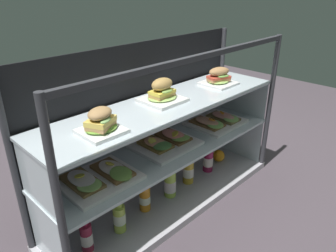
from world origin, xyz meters
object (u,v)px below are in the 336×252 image
at_px(open_sandwich_tray_right_of_center, 216,121).
at_px(juice_bottle_front_middle, 208,159).
at_px(plated_roll_sandwich_mid_left, 162,93).
at_px(juice_bottle_front_fourth, 145,197).
at_px(plated_roll_sandwich_near_left_corner, 219,78).
at_px(orange_fruit_beside_bottles, 219,156).
at_px(juice_bottle_tucked_behind, 188,168).
at_px(plated_roll_sandwich_left_of_center, 101,123).
at_px(juice_bottle_front_right_end, 86,236).
at_px(juice_bottle_back_left, 170,183).
at_px(open_sandwich_tray_center, 166,142).
at_px(open_sandwich_tray_mid_left, 99,178).
at_px(juice_bottle_front_second, 119,217).

bearing_deg(open_sandwich_tray_right_of_center, juice_bottle_front_middle, 173.23).
xyz_separation_m(plated_roll_sandwich_mid_left, juice_bottle_front_fourth, (-0.17, -0.03, -0.56)).
bearing_deg(plated_roll_sandwich_near_left_corner, orange_fruit_beside_bottles, 14.74).
bearing_deg(juice_bottle_tucked_behind, plated_roll_sandwich_left_of_center, -174.05).
bearing_deg(juice_bottle_front_right_end, plated_roll_sandwich_near_left_corner, 1.22).
relative_size(juice_bottle_back_left, juice_bottle_tucked_behind, 0.96).
bearing_deg(open_sandwich_tray_center, juice_bottle_back_left, -84.47).
bearing_deg(open_sandwich_tray_mid_left, orange_fruit_beside_bottles, 1.92).
bearing_deg(open_sandwich_tray_mid_left, plated_roll_sandwich_mid_left, 4.93).
distance_m(open_sandwich_tray_mid_left, juice_bottle_front_middle, 0.88).
distance_m(plated_roll_sandwich_left_of_center, juice_bottle_front_fourth, 0.62).
distance_m(plated_roll_sandwich_left_of_center, juice_bottle_front_second, 0.56).
bearing_deg(juice_bottle_back_left, plated_roll_sandwich_mid_left, 119.84).
xyz_separation_m(plated_roll_sandwich_mid_left, juice_bottle_front_middle, (0.40, -0.03, -0.55)).
xyz_separation_m(juice_bottle_front_right_end, juice_bottle_front_fourth, (0.39, 0.03, 0.00)).
relative_size(plated_roll_sandwich_near_left_corner, open_sandwich_tray_center, 0.55).
distance_m(open_sandwich_tray_right_of_center, juice_bottle_front_middle, 0.27).
bearing_deg(juice_bottle_front_right_end, juice_bottle_tucked_behind, 2.40).
bearing_deg(juice_bottle_tucked_behind, open_sandwich_tray_center, 176.09).
relative_size(plated_roll_sandwich_left_of_center, juice_bottle_front_fourth, 0.81).
bearing_deg(open_sandwich_tray_mid_left, open_sandwich_tray_right_of_center, 0.37).
relative_size(plated_roll_sandwich_mid_left, juice_bottle_front_middle, 0.97).
bearing_deg(plated_roll_sandwich_mid_left, orange_fruit_beside_bottles, -0.54).
distance_m(plated_roll_sandwich_left_of_center, open_sandwich_tray_center, 0.55).
bearing_deg(juice_bottle_back_left, juice_bottle_front_middle, 2.09).
xyz_separation_m(open_sandwich_tray_right_of_center, juice_bottle_front_second, (-0.82, -0.02, -0.26)).
bearing_deg(juice_bottle_back_left, juice_bottle_tucked_behind, 5.89).
bearing_deg(orange_fruit_beside_bottles, juice_bottle_front_middle, -172.05).
relative_size(open_sandwich_tray_right_of_center, juice_bottle_front_right_end, 1.63).
distance_m(juice_bottle_back_left, orange_fruit_beside_bottles, 0.53).
xyz_separation_m(plated_roll_sandwich_mid_left, orange_fruit_beside_bottles, (0.55, -0.01, -0.60)).
height_order(juice_bottle_back_left, juice_bottle_front_middle, juice_bottle_back_left).
bearing_deg(open_sandwich_tray_right_of_center, plated_roll_sandwich_near_left_corner, 169.68).
height_order(juice_bottle_front_second, juice_bottle_front_fourth, juice_bottle_front_fourth).
height_order(juice_bottle_front_fourth, juice_bottle_front_middle, juice_bottle_front_fourth).
bearing_deg(juice_bottle_tucked_behind, juice_bottle_back_left, -174.11).
bearing_deg(juice_bottle_front_fourth, orange_fruit_beside_bottles, 1.69).
bearing_deg(open_sandwich_tray_mid_left, juice_bottle_front_right_end, -172.21).
distance_m(open_sandwich_tray_mid_left, juice_bottle_front_second, 0.28).
bearing_deg(juice_bottle_front_right_end, juice_bottle_front_second, -1.35).
bearing_deg(juice_bottle_tucked_behind, juice_bottle_front_fourth, -179.26).
relative_size(open_sandwich_tray_mid_left, juice_bottle_front_second, 1.64).
xyz_separation_m(open_sandwich_tray_center, juice_bottle_front_middle, (0.38, -0.02, -0.26)).
height_order(juice_bottle_front_right_end, juice_bottle_front_second, same).
bearing_deg(plated_roll_sandwich_left_of_center, juice_bottle_front_second, 22.39).
height_order(open_sandwich_tray_center, juice_bottle_front_second, open_sandwich_tray_center).
xyz_separation_m(juice_bottle_front_fourth, orange_fruit_beside_bottles, (0.71, 0.02, -0.04)).
distance_m(juice_bottle_front_fourth, orange_fruit_beside_bottles, 0.72).
height_order(open_sandwich_tray_center, juice_bottle_front_right_end, open_sandwich_tray_center).
relative_size(juice_bottle_front_right_end, juice_bottle_front_second, 1.00).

